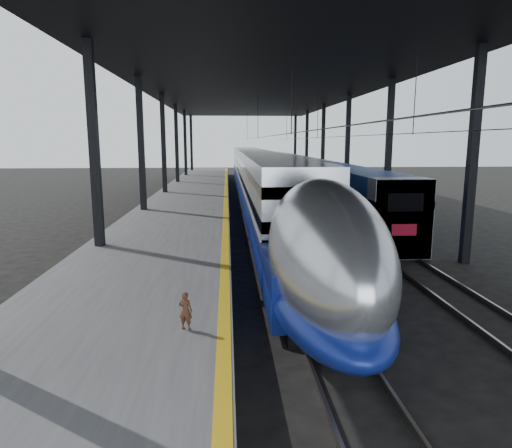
{
  "coord_description": "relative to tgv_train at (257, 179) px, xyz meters",
  "views": [
    {
      "loc": [
        -0.59,
        -13.51,
        5.16
      ],
      "look_at": [
        0.51,
        3.94,
        2.0
      ],
      "focal_mm": 32.0,
      "sensor_mm": 36.0,
      "label": 1
    }
  ],
  "objects": [
    {
      "name": "yellow_strip",
      "position": [
        -2.7,
        -5.85,
        -1.02
      ],
      "size": [
        0.3,
        80.0,
        0.01
      ],
      "primitive_type": "cube",
      "color": "gold",
      "rests_on": "platform"
    },
    {
      "name": "tgv_train",
      "position": [
        0.0,
        0.0,
        0.0
      ],
      "size": [
        3.02,
        65.2,
        4.34
      ],
      "color": "#B9BCC1",
      "rests_on": "ground"
    },
    {
      "name": "rails",
      "position": [
        2.5,
        -5.85,
        -1.95
      ],
      "size": [
        6.52,
        80.0,
        0.16
      ],
      "color": "slate",
      "rests_on": "ground"
    },
    {
      "name": "second_train",
      "position": [
        5.0,
        6.78,
        -0.2
      ],
      "size": [
        2.61,
        56.05,
        3.6
      ],
      "color": "navy",
      "rests_on": "ground"
    },
    {
      "name": "platform",
      "position": [
        -5.5,
        -5.85,
        -1.53
      ],
      "size": [
        6.0,
        80.0,
        1.0
      ],
      "primitive_type": "cube",
      "color": "#4C4C4F",
      "rests_on": "ground"
    },
    {
      "name": "ground",
      "position": [
        -2.0,
        -25.85,
        -2.03
      ],
      "size": [
        160.0,
        160.0,
        0.0
      ],
      "primitive_type": "plane",
      "color": "black",
      "rests_on": "ground"
    },
    {
      "name": "child",
      "position": [
        -3.56,
        -29.59,
        -0.59
      ],
      "size": [
        0.37,
        0.29,
        0.87
      ],
      "primitive_type": "imported",
      "rotation": [
        0.0,
        0.0,
        2.84
      ],
      "color": "#452717",
      "rests_on": "platform"
    },
    {
      "name": "canopy",
      "position": [
        -0.1,
        -5.85,
        7.09
      ],
      "size": [
        18.0,
        75.0,
        9.47
      ],
      "color": "black",
      "rests_on": "ground"
    }
  ]
}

